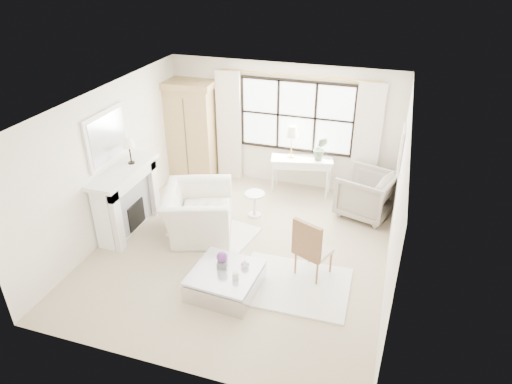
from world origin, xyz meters
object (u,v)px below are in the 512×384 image
armoire (191,130)px  coffee_table (225,281)px  club_armchair (198,212)px  console_table (301,175)px

armoire → coffee_table: 4.27m
armoire → club_armchair: size_ratio=1.64×
console_table → club_armchair: bearing=-136.4°
club_armchair → coffee_table: 1.77m
console_table → coffee_table: console_table is taller
console_table → coffee_table: size_ratio=1.28×
console_table → coffee_table: (-0.40, -3.54, -0.22)m
coffee_table → console_table: bearing=87.5°
club_armchair → coffee_table: (1.06, -1.39, -0.26)m
armoire → console_table: (2.55, -0.02, -0.74)m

